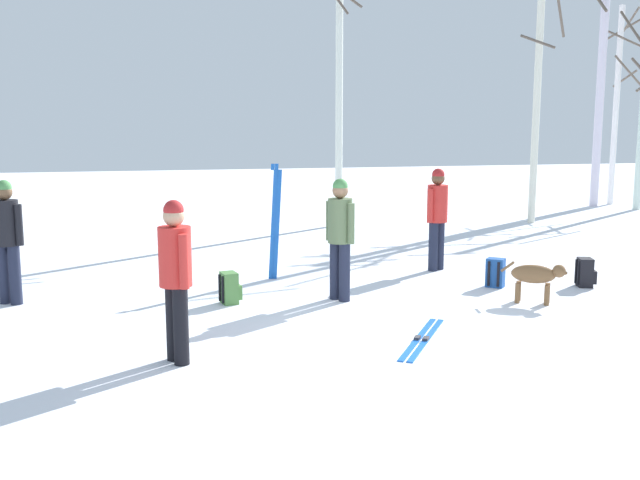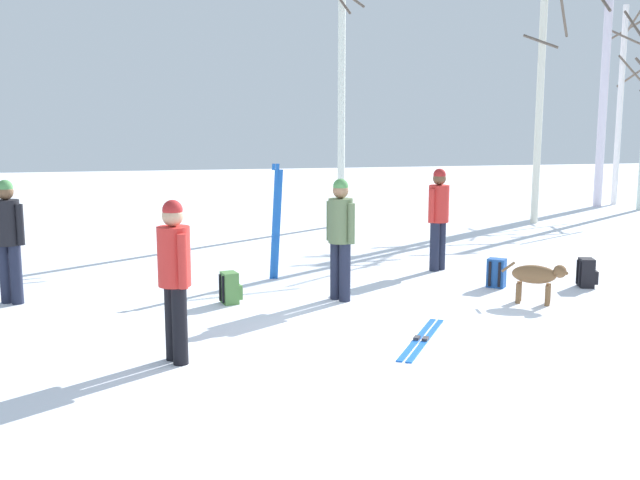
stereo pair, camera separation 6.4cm
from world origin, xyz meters
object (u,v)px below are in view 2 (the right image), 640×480
(person_2, at_px, (174,270))
(birch_tree_0, at_px, (341,65))
(backpack_2, at_px, (587,273))
(birch_tree_4, at_px, (621,101))
(birch_tree_1, at_px, (541,84))
(dog, at_px, (537,276))
(backpack_1, at_px, (497,273))
(birch_tree_2, at_px, (605,63))
(person_1, at_px, (439,213))
(person_0, at_px, (8,233))
(person_3, at_px, (340,231))
(ski_pair_lying_0, at_px, (422,339))
(backpack_0, at_px, (230,288))
(ski_pair_planted_0, at_px, (276,222))

(person_2, distance_m, birch_tree_0, 10.63)
(backpack_2, height_order, birch_tree_4, birch_tree_4)
(backpack_2, xyz_separation_m, birch_tree_1, (2.70, 6.53, 3.12))
(backpack_2, bearing_deg, dog, -148.56)
(backpack_1, height_order, birch_tree_2, birch_tree_2)
(person_1, bearing_deg, person_0, -172.66)
(person_2, relative_size, person_3, 1.00)
(person_0, bearing_deg, birch_tree_4, 29.84)
(birch_tree_1, bearing_deg, birch_tree_2, 38.45)
(ski_pair_lying_0, relative_size, birch_tree_2, 0.21)
(backpack_1, xyz_separation_m, backpack_2, (1.34, -0.30, 0.00))
(backpack_0, bearing_deg, dog, -12.84)
(person_3, relative_size, birch_tree_1, 0.27)
(birch_tree_0, bearing_deg, person_2, -113.81)
(person_1, relative_size, dog, 2.21)
(backpack_1, bearing_deg, person_2, -152.73)
(ski_pair_lying_0, height_order, backpack_1, backpack_1)
(backpack_1, height_order, birch_tree_0, birch_tree_0)
(backpack_0, bearing_deg, birch_tree_4, 37.37)
(person_1, relative_size, birch_tree_2, 0.22)
(ski_pair_planted_0, bearing_deg, backpack_0, -121.73)
(person_2, relative_size, backpack_2, 3.90)
(ski_pair_planted_0, height_order, backpack_0, ski_pair_planted_0)
(backpack_1, distance_m, birch_tree_4, 12.85)
(backpack_0, relative_size, birch_tree_2, 0.06)
(birch_tree_1, bearing_deg, person_0, -152.75)
(backpack_2, height_order, birch_tree_2, birch_tree_2)
(dog, distance_m, backpack_0, 4.24)
(ski_pair_lying_0, height_order, birch_tree_0, birch_tree_0)
(ski_pair_lying_0, height_order, birch_tree_1, birch_tree_1)
(backpack_0, distance_m, backpack_1, 4.05)
(backpack_1, height_order, birch_tree_1, birch_tree_1)
(person_3, relative_size, backpack_1, 3.90)
(person_2, bearing_deg, birch_tree_1, 44.49)
(person_0, xyz_separation_m, dog, (7.08, -1.61, -0.59))
(ski_pair_planted_0, distance_m, backpack_0, 1.82)
(backpack_2, relative_size, birch_tree_2, 0.06)
(person_1, distance_m, birch_tree_1, 6.97)
(person_1, relative_size, ski_pair_lying_0, 1.09)
(backpack_2, height_order, birch_tree_0, birch_tree_0)
(birch_tree_0, bearing_deg, ski_pair_planted_0, -113.76)
(person_2, bearing_deg, birch_tree_4, 41.91)
(person_1, xyz_separation_m, backpack_0, (-3.64, -1.52, -0.77))
(birch_tree_4, bearing_deg, person_3, -138.49)
(person_0, height_order, birch_tree_0, birch_tree_0)
(person_0, relative_size, birch_tree_4, 0.30)
(person_2, distance_m, birch_tree_2, 17.19)
(ski_pair_lying_0, relative_size, backpack_1, 3.57)
(dog, bearing_deg, backpack_1, 94.50)
(person_3, xyz_separation_m, birch_tree_4, (10.87, 9.62, 2.07))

